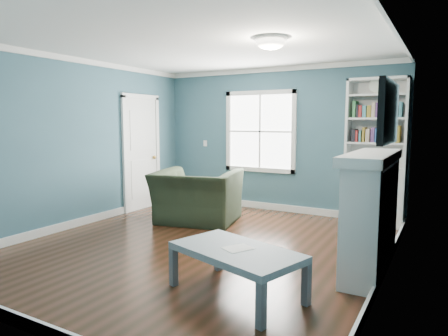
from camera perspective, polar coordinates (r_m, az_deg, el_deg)
The scene contains 13 objects.
floor at distance 5.36m, azimuth -3.18°, elevation -11.07°, with size 5.00×5.00×0.00m, color black.
room_walls at distance 5.11m, azimuth -3.30°, elevation 6.07°, with size 5.00×5.00×5.00m.
trim at distance 5.13m, azimuth -3.27°, elevation 2.21°, with size 4.50×5.00×2.60m.
window at distance 7.45m, azimuth 5.17°, elevation 5.21°, with size 1.40×0.06×1.50m.
bookshelf at distance 6.71m, azimuth 20.77°, elevation 0.15°, with size 0.90×0.35×2.31m.
fireplace at distance 4.66m, azimuth 20.43°, elevation -6.12°, with size 0.44×1.58×1.30m.
tv at distance 4.54m, azimuth 22.50°, elevation 7.33°, with size 0.06×1.10×0.65m, color black.
door at distance 7.59m, azimuth -11.70°, elevation 2.28°, with size 0.12×0.98×2.17m.
ceiling_fixture at distance 4.87m, azimuth 6.69°, elevation 17.47°, with size 0.38×0.38×0.15m.
light_switch at distance 8.02m, azimuth -2.69°, elevation 3.54°, with size 0.08×0.01×0.12m, color white.
recliner at distance 6.49m, azimuth -3.89°, elevation -2.85°, with size 1.29×0.84×1.13m, color black.
coffee_table at distance 3.83m, azimuth 1.76°, elevation -12.27°, with size 1.38×1.01×0.45m.
paper_sheet at distance 3.82m, azimuth 1.99°, elevation -11.37°, with size 0.20×0.26×0.00m, color white.
Camera 1 is at (2.76, -4.30, 1.63)m, focal length 32.00 mm.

